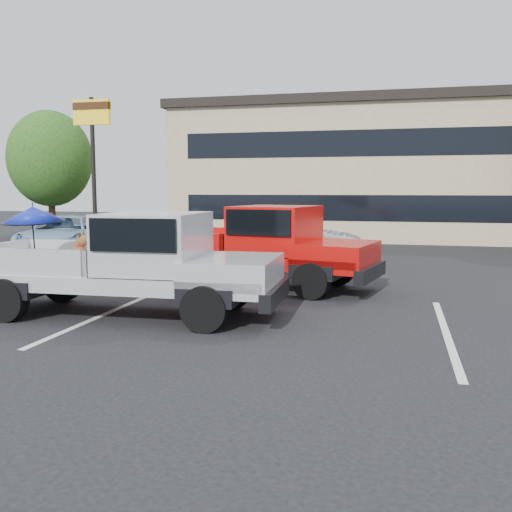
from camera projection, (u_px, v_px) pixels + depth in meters
The scene contains 11 objects.
ground at pixel (232, 355), 7.93m from camera, with size 90.00×90.00×0.00m, color black.
stripe_left at pixel (107, 313), 10.57m from camera, with size 0.12×5.00×0.01m, color silver.
stripe_right at pixel (446, 333), 9.14m from camera, with size 0.12×5.00×0.01m, color silver.
motel_building at pixel (394, 170), 27.31m from camera, with size 20.40×8.40×6.30m.
motel_sign at pixel (92, 131), 23.26m from camera, with size 1.60×0.22×6.00m.
tree_left at pixel (50, 159), 27.21m from camera, with size 3.96×3.96×6.02m.
tree_back at pixel (475, 147), 29.13m from camera, with size 4.68×4.68×7.11m.
silver_pickup at pixel (142, 258), 10.27m from camera, with size 5.76×2.27×2.06m.
red_pickup at pixel (269, 243), 13.25m from camera, with size 6.07×3.10×1.91m.
silver_sedan at pixel (286, 241), 16.72m from camera, with size 1.62×4.65×1.53m, color #B0B1B7.
blue_suv at pixel (64, 236), 19.40m from camera, with size 2.34×5.07×1.41m, color #84A4C5.
Camera 1 is at (2.17, -7.41, 2.30)m, focal length 40.00 mm.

